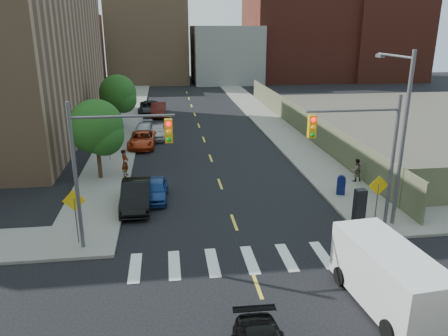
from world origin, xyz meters
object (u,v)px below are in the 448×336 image
object	(u,v)px
parked_car_blue	(156,190)
parked_car_grey	(149,107)
parked_car_silver	(144,130)
pedestrian_east	(356,170)
parked_car_maroon	(159,110)
pedestrian_west	(125,163)
mailbox	(341,185)
cargo_van	(386,274)
parked_car_white	(158,131)
parked_car_black	(136,195)
payphone	(359,206)
parked_car_red	(142,140)

from	to	relation	value
parked_car_blue	parked_car_grey	world-z (taller)	parked_car_grey
parked_car_silver	pedestrian_east	xyz separation A→B (m)	(14.49, -14.81, 0.28)
parked_car_maroon	pedestrian_west	distance (m)	21.53
parked_car_silver	parked_car_blue	bearing A→B (deg)	-84.26
parked_car_maroon	mailbox	size ratio (longest dim) A/B	3.83
parked_car_grey	cargo_van	bearing A→B (deg)	-75.01
parked_car_silver	parked_car_white	bearing A→B (deg)	-31.94
parked_car_blue	parked_car_black	bearing A→B (deg)	-132.01
mailbox	payphone	xyz separation A→B (m)	(-0.64, -4.00, 0.33)
pedestrian_west	cargo_van	bearing A→B (deg)	-128.49
parked_car_silver	cargo_van	bearing A→B (deg)	-69.03
parked_car_white	parked_car_black	bearing A→B (deg)	-90.28
parked_car_white	mailbox	world-z (taller)	parked_car_white
pedestrian_west	pedestrian_east	distance (m)	15.60
parked_car_blue	cargo_van	world-z (taller)	cargo_van
parked_car_maroon	cargo_van	size ratio (longest dim) A/B	0.87
parked_car_red	parked_car_white	size ratio (longest dim) A/B	1.17
pedestrian_west	parked_car_blue	bearing A→B (deg)	-136.13
pedestrian_west	pedestrian_east	size ratio (longest dim) A/B	1.22
parked_car_red	pedestrian_west	world-z (taller)	pedestrian_west
parked_car_red	parked_car_grey	xyz separation A→B (m)	(0.14, 15.36, 0.06)
parked_car_grey	pedestrian_west	distance (m)	23.46
parked_car_blue	parked_car_white	size ratio (longest dim) A/B	0.88
cargo_van	parked_car_maroon	bearing A→B (deg)	97.71
parked_car_red	parked_car_grey	bearing A→B (deg)	93.24
payphone	pedestrian_west	bearing A→B (deg)	140.11
payphone	pedestrian_east	bearing A→B (deg)	63.59
parked_car_silver	payphone	bearing A→B (deg)	-59.26
parked_car_grey	payphone	size ratio (longest dim) A/B	2.82
parked_car_blue	pedestrian_west	distance (m)	4.72
parked_car_black	parked_car_maroon	world-z (taller)	parked_car_maroon
mailbox	parked_car_black	bearing A→B (deg)	-160.52
parked_car_black	parked_car_red	world-z (taller)	parked_car_black
parked_car_blue	pedestrian_west	xyz separation A→B (m)	(-2.10, 4.20, 0.47)
parked_car_blue	parked_car_red	xyz separation A→B (m)	(-1.30, 12.27, 0.05)
parked_car_red	payphone	bearing A→B (deg)	-51.65
parked_car_red	pedestrian_west	bearing A→B (deg)	-91.90
cargo_van	pedestrian_east	size ratio (longest dim) A/B	3.50
parked_car_grey	mailbox	size ratio (longest dim) A/B	4.24
parked_car_maroon	payphone	size ratio (longest dim) A/B	2.54
parked_car_blue	parked_car_maroon	xyz separation A→B (m)	(0.00, 25.63, 0.16)
parked_car_grey	pedestrian_east	xyz separation A→B (m)	(14.35, -26.54, 0.20)
parked_car_silver	cargo_van	world-z (taller)	cargo_van
parked_car_red	parked_car_grey	distance (m)	15.36
payphone	parked_car_grey	bearing A→B (deg)	105.94
payphone	pedestrian_east	size ratio (longest dim) A/B	1.20
cargo_van	pedestrian_west	size ratio (longest dim) A/B	2.87
mailbox	parked_car_white	bearing A→B (deg)	144.26
cargo_van	mailbox	xyz separation A→B (m)	(2.59, 10.63, -0.51)
parked_car_white	pedestrian_west	bearing A→B (deg)	-97.39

